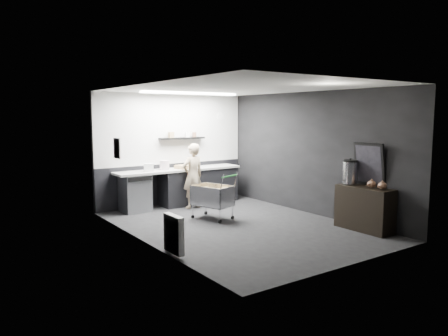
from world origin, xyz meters
TOP-DOWN VIEW (x-y plane):
  - floor at (0.00, 0.00)m, footprint 5.50×5.50m
  - ceiling at (0.00, 0.00)m, footprint 5.50×5.50m
  - wall_back at (0.00, 2.75)m, footprint 5.50×0.00m
  - wall_front at (0.00, -2.75)m, footprint 5.50×0.00m
  - wall_left at (-2.00, 0.00)m, footprint 0.00×5.50m
  - wall_right at (2.00, 0.00)m, footprint 0.00×5.50m
  - kitchen_wall_panel at (0.00, 2.73)m, footprint 3.95×0.02m
  - dado_panel at (0.00, 2.73)m, footprint 3.95×0.02m
  - floating_shelf at (0.20, 2.62)m, footprint 1.20×0.22m
  - wall_clock at (1.40, 2.72)m, footprint 0.20×0.03m
  - poster at (-1.98, 1.30)m, footprint 0.02×0.30m
  - poster_red_band at (-1.98, 1.30)m, footprint 0.02×0.22m
  - radiator at (-1.94, -0.90)m, footprint 0.10×0.50m
  - ceiling_strip at (0.00, 1.85)m, footprint 2.40×0.20m
  - prep_counter at (0.14, 2.42)m, footprint 3.20×0.61m
  - person at (0.11, 1.97)m, footprint 0.59×0.41m
  - shopping_cart at (-0.10, 0.81)m, footprint 0.78×1.04m
  - sideboard at (1.78, -1.58)m, footprint 0.47×1.11m
  - fire_extinguisher at (-1.85, -0.60)m, footprint 0.17×0.17m
  - cardboard_box at (0.14, 2.37)m, footprint 0.51×0.43m
  - pink_tub at (-0.39, 2.42)m, footprint 0.22×0.22m
  - white_container at (-0.82, 2.37)m, footprint 0.25×0.22m

SIDE VIEW (x-z plane):
  - floor at x=0.00m, z-range 0.00..0.00m
  - fire_extinguisher at x=-1.85m, z-range -0.01..0.54m
  - radiator at x=-1.94m, z-range 0.05..0.65m
  - prep_counter at x=0.14m, z-range 0.01..0.91m
  - shopping_cart at x=-0.10m, z-range -0.02..0.94m
  - dado_panel at x=0.00m, z-range 0.00..1.00m
  - sideboard at x=1.78m, z-range -0.30..1.37m
  - person at x=0.11m, z-range 0.00..1.53m
  - cardboard_box at x=0.14m, z-range 0.90..0.99m
  - white_container at x=-0.82m, z-range 0.90..1.08m
  - pink_tub at x=-0.39m, z-range 0.90..1.12m
  - wall_back at x=0.00m, z-range -1.40..4.10m
  - wall_front at x=0.00m, z-range -1.40..4.10m
  - wall_left at x=-2.00m, z-range -1.40..4.10m
  - wall_right at x=2.00m, z-range -1.40..4.10m
  - poster at x=-1.98m, z-range 1.35..1.75m
  - floating_shelf at x=0.20m, z-range 1.60..1.64m
  - poster_red_band at x=-1.98m, z-range 1.57..1.67m
  - kitchen_wall_panel at x=0.00m, z-range 1.00..2.70m
  - wall_clock at x=1.40m, z-range 2.05..2.25m
  - ceiling_strip at x=0.00m, z-range 2.65..2.69m
  - ceiling at x=0.00m, z-range 2.70..2.70m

